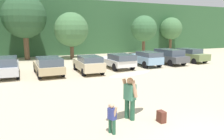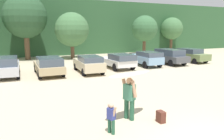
{
  "view_description": "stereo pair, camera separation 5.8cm",
  "coord_description": "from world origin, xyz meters",
  "px_view_note": "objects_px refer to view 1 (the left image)",
  "views": [
    {
      "loc": [
        -5.64,
        -4.32,
        3.55
      ],
      "look_at": [
        -0.23,
        7.6,
        1.16
      ],
      "focal_mm": 35.58,
      "sensor_mm": 36.0,
      "label": 1
    },
    {
      "loc": [
        -5.58,
        -4.35,
        3.55
      ],
      "look_at": [
        -0.23,
        7.6,
        1.16
      ],
      "focal_mm": 35.58,
      "sensor_mm": 36.0,
      "label": 2
    }
  ],
  "objects_px": {
    "parked_car_tan": "(48,65)",
    "person_adult": "(130,96)",
    "backpack_dropped": "(161,117)",
    "parked_car_olive_green": "(190,55)",
    "person_child": "(112,117)",
    "parked_car_white": "(118,61)",
    "surfboard_cream": "(131,74)",
    "parked_car_dark_gray": "(167,56)",
    "parked_car_sky_blue": "(146,58)",
    "parked_car_silver": "(5,66)",
    "parked_car_champagne": "(88,64)"
  },
  "relations": [
    {
      "from": "parked_car_sky_blue",
      "to": "parked_car_dark_gray",
      "type": "distance_m",
      "value": 2.9
    },
    {
      "from": "parked_car_white",
      "to": "person_adult",
      "type": "relative_size",
      "value": 2.39
    },
    {
      "from": "parked_car_tan",
      "to": "surfboard_cream",
      "type": "height_order",
      "value": "surfboard_cream"
    },
    {
      "from": "person_adult",
      "to": "parked_car_tan",
      "type": "bearing_deg",
      "value": -100.57
    },
    {
      "from": "parked_car_silver",
      "to": "person_adult",
      "type": "bearing_deg",
      "value": -155.23
    },
    {
      "from": "parked_car_white",
      "to": "surfboard_cream",
      "type": "height_order",
      "value": "surfboard_cream"
    },
    {
      "from": "parked_car_silver",
      "to": "parked_car_dark_gray",
      "type": "bearing_deg",
      "value": -87.61
    },
    {
      "from": "surfboard_cream",
      "to": "parked_car_olive_green",
      "type": "bearing_deg",
      "value": -157.32
    },
    {
      "from": "parked_car_olive_green",
      "to": "parked_car_sky_blue",
      "type": "bearing_deg",
      "value": 89.35
    },
    {
      "from": "parked_car_tan",
      "to": "parked_car_sky_blue",
      "type": "distance_m",
      "value": 9.4
    },
    {
      "from": "parked_car_tan",
      "to": "surfboard_cream",
      "type": "bearing_deg",
      "value": -170.92
    },
    {
      "from": "parked_car_silver",
      "to": "parked_car_sky_blue",
      "type": "distance_m",
      "value": 12.51
    },
    {
      "from": "parked_car_silver",
      "to": "person_adult",
      "type": "height_order",
      "value": "person_adult"
    },
    {
      "from": "parked_car_silver",
      "to": "parked_car_white",
      "type": "xyz_separation_m",
      "value": [
        9.37,
        -0.42,
        -0.05
      ]
    },
    {
      "from": "parked_car_white",
      "to": "parked_car_olive_green",
      "type": "height_order",
      "value": "parked_car_olive_green"
    },
    {
      "from": "parked_car_tan",
      "to": "person_adult",
      "type": "height_order",
      "value": "person_adult"
    },
    {
      "from": "parked_car_silver",
      "to": "parked_car_white",
      "type": "bearing_deg",
      "value": -90.75
    },
    {
      "from": "parked_car_olive_green",
      "to": "backpack_dropped",
      "type": "xyz_separation_m",
      "value": [
        -12.92,
        -12.12,
        -0.56
      ]
    },
    {
      "from": "parked_car_olive_green",
      "to": "surfboard_cream",
      "type": "bearing_deg",
      "value": 124.62
    },
    {
      "from": "parked_car_champagne",
      "to": "surfboard_cream",
      "type": "xyz_separation_m",
      "value": [
        -1.6,
        -10.05,
        1.09
      ]
    },
    {
      "from": "parked_car_dark_gray",
      "to": "person_adult",
      "type": "xyz_separation_m",
      "value": [
        -10.7,
        -11.23,
        0.13
      ]
    },
    {
      "from": "surfboard_cream",
      "to": "parked_car_white",
      "type": "bearing_deg",
      "value": -130.17
    },
    {
      "from": "parked_car_silver",
      "to": "parked_car_olive_green",
      "type": "bearing_deg",
      "value": -87.36
    },
    {
      "from": "person_child",
      "to": "person_adult",
      "type": "bearing_deg",
      "value": -162.83
    },
    {
      "from": "parked_car_white",
      "to": "backpack_dropped",
      "type": "relative_size",
      "value": 9.06
    },
    {
      "from": "parked_car_champagne",
      "to": "person_child",
      "type": "bearing_deg",
      "value": 168.12
    },
    {
      "from": "parked_car_tan",
      "to": "parked_car_silver",
      "type": "bearing_deg",
      "value": 77.75
    },
    {
      "from": "parked_car_white",
      "to": "backpack_dropped",
      "type": "bearing_deg",
      "value": 159.11
    },
    {
      "from": "parked_car_silver",
      "to": "parked_car_dark_gray",
      "type": "height_order",
      "value": "parked_car_dark_gray"
    },
    {
      "from": "parked_car_tan",
      "to": "parked_car_dark_gray",
      "type": "relative_size",
      "value": 0.95
    },
    {
      "from": "surfboard_cream",
      "to": "backpack_dropped",
      "type": "xyz_separation_m",
      "value": [
        0.94,
        -0.77,
        -1.63
      ]
    },
    {
      "from": "parked_car_silver",
      "to": "parked_car_olive_green",
      "type": "xyz_separation_m",
      "value": [
        18.59,
        0.27,
        -0.03
      ]
    },
    {
      "from": "parked_car_tan",
      "to": "parked_car_sky_blue",
      "type": "bearing_deg",
      "value": -86.39
    },
    {
      "from": "parked_car_tan",
      "to": "parked_car_olive_green",
      "type": "distance_m",
      "value": 15.5
    },
    {
      "from": "parked_car_white",
      "to": "parked_car_dark_gray",
      "type": "xyz_separation_m",
      "value": [
        6.02,
        0.57,
        0.07
      ]
    },
    {
      "from": "parked_car_sky_blue",
      "to": "person_adult",
      "type": "distance_m",
      "value": 13.43
    },
    {
      "from": "backpack_dropped",
      "to": "parked_car_white",
      "type": "bearing_deg",
      "value": 72.05
    },
    {
      "from": "backpack_dropped",
      "to": "parked_car_tan",
      "type": "bearing_deg",
      "value": 102.83
    },
    {
      "from": "parked_car_silver",
      "to": "parked_car_tan",
      "type": "bearing_deg",
      "value": -100.77
    },
    {
      "from": "parked_car_dark_gray",
      "to": "person_child",
      "type": "relative_size",
      "value": 4.41
    },
    {
      "from": "parked_car_tan",
      "to": "parked_car_olive_green",
      "type": "xyz_separation_m",
      "value": [
        15.47,
        0.97,
        0.01
      ]
    },
    {
      "from": "parked_car_dark_gray",
      "to": "person_adult",
      "type": "relative_size",
      "value": 2.82
    },
    {
      "from": "parked_car_silver",
      "to": "parked_car_champagne",
      "type": "bearing_deg",
      "value": -97.46
    },
    {
      "from": "parked_car_silver",
      "to": "parked_car_champagne",
      "type": "distance_m",
      "value": 6.4
    },
    {
      "from": "parked_car_sky_blue",
      "to": "backpack_dropped",
      "type": "xyz_separation_m",
      "value": [
        -6.85,
        -11.69,
        -0.57
      ]
    },
    {
      "from": "parked_car_sky_blue",
      "to": "parked_car_olive_green",
      "type": "xyz_separation_m",
      "value": [
        6.08,
        0.43,
        -0.01
      ]
    },
    {
      "from": "person_child",
      "to": "backpack_dropped",
      "type": "bearing_deg",
      "value": 162.77
    },
    {
      "from": "person_child",
      "to": "surfboard_cream",
      "type": "height_order",
      "value": "surfboard_cream"
    },
    {
      "from": "person_adult",
      "to": "backpack_dropped",
      "type": "height_order",
      "value": "person_adult"
    },
    {
      "from": "parked_car_dark_gray",
      "to": "surfboard_cream",
      "type": "distance_m",
      "value": 15.53
    }
  ]
}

